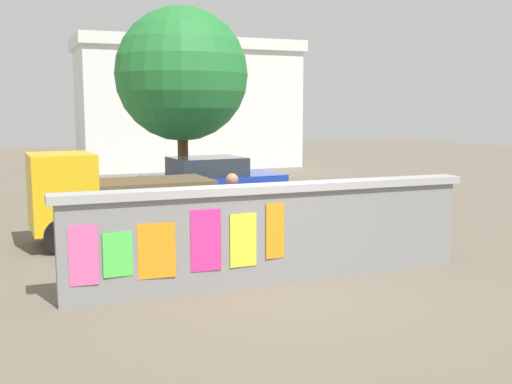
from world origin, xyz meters
name	(u,v)px	position (x,y,z in m)	size (l,w,h in m)	color
ground	(161,207)	(0.00, 8.00, 0.00)	(60.00, 60.00, 0.00)	#6B6051
poster_wall	(275,232)	(-0.01, 0.00, 0.80)	(6.73, 0.42, 1.56)	gray
auto_rickshaw_truck	(113,199)	(-1.91, 3.88, 0.90)	(3.67, 1.68, 1.85)	black
car_parked	(212,181)	(1.30, 7.40, 0.73)	(3.93, 2.02, 1.40)	black
motorcycle	(328,212)	(2.59, 3.08, 0.46)	(1.90, 0.56, 0.87)	black
bicycle_near	(296,232)	(1.21, 1.81, 0.36)	(1.66, 0.57, 0.95)	black
person_walking	(232,210)	(-0.29, 1.20, 0.99)	(0.42, 0.42, 1.62)	#D83F72
tree_roadside	(182,75)	(1.06, 9.57, 3.74)	(4.01, 4.01, 5.75)	brown
building_background	(188,104)	(3.90, 19.34, 2.94)	(10.18, 4.61, 5.84)	white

